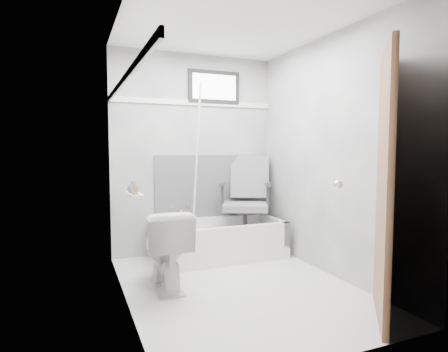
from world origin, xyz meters
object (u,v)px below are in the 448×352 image
bathtub (219,240)px  soap_bottle_b (132,187)px  soap_bottle_a (135,188)px  toilet (166,249)px  office_chair (245,200)px  door (446,189)px

bathtub → soap_bottle_b: 1.61m
soap_bottle_b → soap_bottle_a: bearing=-90.0°
bathtub → toilet: size_ratio=2.06×
office_chair → toilet: 1.39m
toilet → bathtub: bearing=-136.3°
door → office_chair: bearing=101.4°
bathtub → door: door is taller
toilet → soap_bottle_b: bearing=34.7°
office_chair → soap_bottle_a: bearing=-118.7°
toilet → soap_bottle_a: bearing=49.5°
bathtub → office_chair: 0.57m
bathtub → door: (0.81, -2.21, 0.79)m
soap_bottle_a → soap_bottle_b: 0.14m
office_chair → soap_bottle_b: size_ratio=10.79×
bathtub → door: 2.48m
door → soap_bottle_a: size_ratio=18.38×
door → bathtub: bearing=110.1°
bathtub → toilet: bearing=-139.2°
bathtub → soap_bottle_a: (-1.11, -1.02, 0.76)m
soap_bottle_a → door: bearing=-31.7°
office_chair → toilet: office_chair is taller
toilet → soap_bottle_a: size_ratio=6.69×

